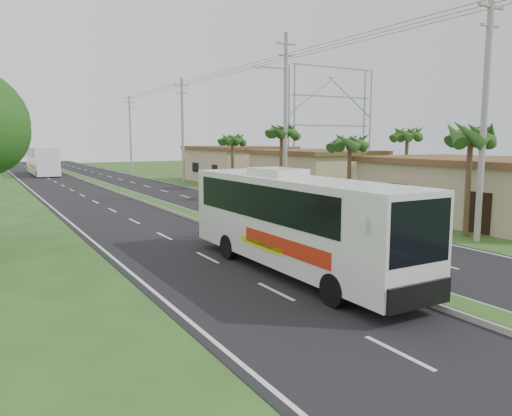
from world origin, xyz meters
TOP-DOWN VIEW (x-y plane):
  - ground at (0.00, 0.00)m, footprint 180.00×180.00m
  - road_asphalt at (0.00, 20.00)m, footprint 14.00×160.00m
  - median_strip at (0.00, 20.00)m, footprint 1.20×160.00m
  - lane_edge_left at (-6.70, 20.00)m, footprint 0.12×160.00m
  - lane_edge_right at (6.70, 20.00)m, footprint 0.12×160.00m
  - shop_near at (14.00, 6.00)m, footprint 8.60×12.60m
  - shop_mid at (14.00, 22.00)m, footprint 7.60×10.60m
  - shop_far at (14.00, 36.00)m, footprint 8.60×11.60m
  - palm_verge_a at (9.00, 3.00)m, footprint 2.40×2.40m
  - palm_verge_b at (9.40, 12.00)m, footprint 2.40×2.40m
  - palm_verge_c at (8.80, 19.00)m, footprint 2.40×2.40m
  - palm_verge_d at (9.30, 28.00)m, footprint 2.40×2.40m
  - palm_behind_shop at (17.50, 15.00)m, footprint 2.40×2.40m
  - utility_pole_a at (8.50, 2.00)m, footprint 1.60×0.28m
  - utility_pole_b at (8.47, 18.00)m, footprint 3.20×0.28m
  - utility_pole_c at (8.50, 38.00)m, footprint 1.60×0.28m
  - utility_pole_d at (8.50, 58.00)m, footprint 1.60×0.28m
  - billboard_lattice at (22.00, 30.00)m, footprint 10.18×1.18m
  - coach_bus_main at (-1.80, 1.60)m, footprint 2.38×11.01m
  - coach_bus_far at (-3.28, 57.37)m, footprint 2.74×12.34m
  - motorcyclist at (-1.51, 8.25)m, footprint 1.66×0.97m

SIDE VIEW (x-z plane):
  - ground at x=0.00m, z-range 0.00..0.00m
  - lane_edge_left at x=-6.70m, z-range 0.00..0.00m
  - lane_edge_right at x=6.70m, z-range 0.00..0.00m
  - road_asphalt at x=0.00m, z-range 0.00..0.02m
  - median_strip at x=0.00m, z-range 0.01..0.20m
  - motorcyclist at x=-1.51m, z-range -0.30..1.85m
  - shop_near at x=14.00m, z-range 0.02..3.54m
  - shop_mid at x=14.00m, z-range 0.02..3.69m
  - shop_far at x=14.00m, z-range 0.02..3.84m
  - coach_bus_main at x=-1.80m, z-range 0.18..3.73m
  - coach_bus_far at x=-3.28m, z-range 0.24..3.83m
  - palm_verge_b at x=9.40m, z-range 1.83..6.88m
  - palm_verge_d at x=9.30m, z-range 1.92..7.17m
  - palm_verge_a at x=9.00m, z-range 2.02..7.47m
  - palm_behind_shop at x=17.50m, z-range 2.11..7.76m
  - palm_verge_c at x=8.80m, z-range 2.20..8.05m
  - utility_pole_d at x=8.50m, z-range 0.17..10.67m
  - utility_pole_a at x=8.50m, z-range 0.17..11.17m
  - utility_pole_c at x=8.50m, z-range 0.17..11.17m
  - utility_pole_b at x=8.47m, z-range 0.26..12.26m
  - billboard_lattice at x=22.00m, z-range 0.79..12.86m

